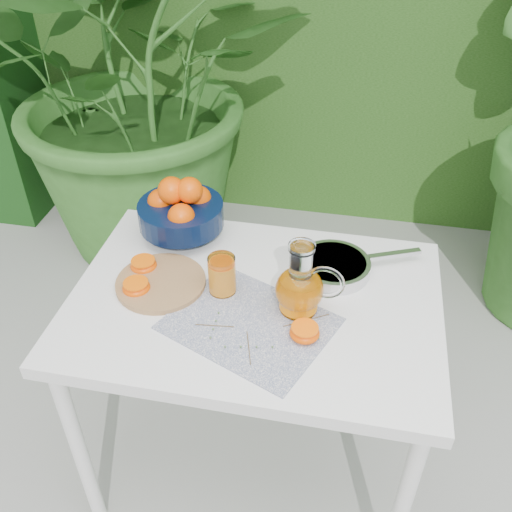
% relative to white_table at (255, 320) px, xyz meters
% --- Properties ---
extents(ground, '(60.00, 60.00, 0.00)m').
position_rel_white_table_xyz_m(ground, '(0.14, -0.00, -0.67)').
color(ground, '#9F9D98').
extents(potted_plant_left, '(2.10, 2.10, 1.76)m').
position_rel_white_table_xyz_m(potted_plant_left, '(-0.75, 1.23, 0.21)').
color(potted_plant_left, '#306322').
rests_on(potted_plant_left, ground).
extents(white_table, '(1.00, 0.70, 0.75)m').
position_rel_white_table_xyz_m(white_table, '(0.00, 0.00, 0.00)').
color(white_table, white).
rests_on(white_table, ground).
extents(placemat, '(0.49, 0.44, 0.00)m').
position_rel_white_table_xyz_m(placemat, '(0.01, -0.10, 0.08)').
color(placemat, '#0E204F').
rests_on(placemat, white_table).
extents(cutting_board, '(0.30, 0.30, 0.02)m').
position_rel_white_table_xyz_m(cutting_board, '(-0.27, 0.00, 0.09)').
color(cutting_board, olive).
rests_on(cutting_board, white_table).
extents(fruit_bowl, '(0.33, 0.33, 0.21)m').
position_rel_white_table_xyz_m(fruit_bowl, '(-0.28, 0.25, 0.18)').
color(fruit_bowl, black).
rests_on(fruit_bowl, white_table).
extents(juice_pitcher, '(0.18, 0.14, 0.21)m').
position_rel_white_table_xyz_m(juice_pitcher, '(0.12, -0.02, 0.16)').
color(juice_pitcher, white).
rests_on(juice_pitcher, white_table).
extents(juice_tumbler, '(0.09, 0.09, 0.11)m').
position_rel_white_table_xyz_m(juice_tumbler, '(-0.09, 0.01, 0.14)').
color(juice_tumbler, white).
rests_on(juice_tumbler, white_table).
extents(saute_pan, '(0.38, 0.28, 0.04)m').
position_rel_white_table_xyz_m(saute_pan, '(0.20, 0.16, 0.10)').
color(saute_pan, silver).
rests_on(saute_pan, white_table).
extents(orange_halves, '(0.57, 0.26, 0.04)m').
position_rel_white_table_xyz_m(orange_halves, '(-0.17, -0.03, 0.10)').
color(orange_halves, '#FF4802').
rests_on(orange_halves, white_table).
extents(thyme_sprigs, '(0.33, 0.24, 0.01)m').
position_rel_white_table_xyz_m(thyme_sprigs, '(0.04, -0.12, 0.09)').
color(thyme_sprigs, brown).
rests_on(thyme_sprigs, white_table).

